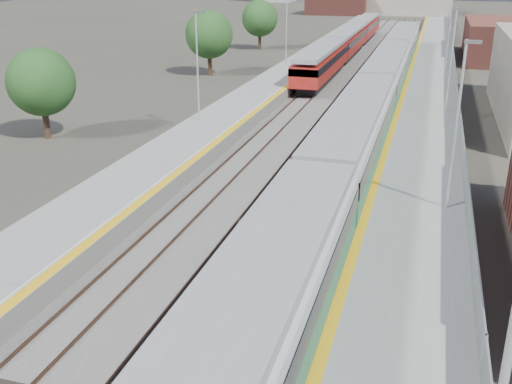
% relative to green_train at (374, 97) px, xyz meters
% --- Properties ---
extents(ground, '(320.00, 320.00, 0.00)m').
position_rel_green_train_xyz_m(ground, '(-1.50, 10.98, -2.38)').
color(ground, '#47443A').
rests_on(ground, ground).
extents(ballast_bed, '(10.50, 155.00, 0.06)m').
position_rel_green_train_xyz_m(ballast_bed, '(-3.75, 13.48, -2.35)').
color(ballast_bed, '#565451').
rests_on(ballast_bed, ground).
extents(tracks, '(8.96, 160.00, 0.17)m').
position_rel_green_train_xyz_m(tracks, '(-3.15, 15.16, -2.27)').
color(tracks, '#4C3323').
rests_on(tracks, ground).
extents(platform_right, '(4.70, 155.00, 8.52)m').
position_rel_green_train_xyz_m(platform_right, '(3.78, 13.48, -1.84)').
color(platform_right, slate).
rests_on(platform_right, ground).
extents(platform_left, '(4.30, 155.00, 8.52)m').
position_rel_green_train_xyz_m(platform_left, '(-10.55, 13.47, -1.86)').
color(platform_left, slate).
rests_on(platform_left, ground).
extents(green_train, '(3.07, 85.26, 3.37)m').
position_rel_green_train_xyz_m(green_train, '(0.00, 0.00, 0.00)').
color(green_train, black).
rests_on(green_train, ground).
extents(red_train, '(2.73, 55.33, 3.44)m').
position_rel_green_train_xyz_m(red_train, '(-7.00, 35.66, -0.34)').
color(red_train, black).
rests_on(red_train, ground).
extents(tree_a, '(4.59, 4.59, 6.23)m').
position_rel_green_train_xyz_m(tree_a, '(-21.51, -8.99, 1.54)').
color(tree_a, '#382619').
rests_on(tree_a, ground).
extents(tree_b, '(5.09, 5.09, 6.90)m').
position_rel_green_train_xyz_m(tree_b, '(-19.43, 17.83, 1.96)').
color(tree_b, '#382619').
rests_on(tree_b, ground).
extents(tree_c, '(4.99, 4.99, 6.76)m').
position_rel_green_train_xyz_m(tree_c, '(-20.04, 39.59, 1.88)').
color(tree_c, '#382619').
rests_on(tree_c, ground).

